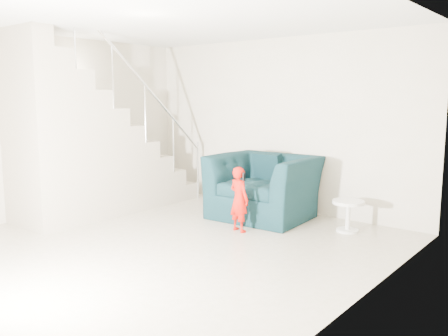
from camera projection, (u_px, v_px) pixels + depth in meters
The scene contains 12 objects.
floor at pixel (151, 249), 5.62m from camera, with size 5.50×5.50×0.00m, color gray.
ceiling at pixel (145, 14), 5.22m from camera, with size 5.50×5.50×0.00m, color silver.
back_wall at pixel (278, 125), 7.54m from camera, with size 5.00×5.00×0.00m, color #B7AE95.
left_wall at pixel (33, 127), 6.97m from camera, with size 5.50×5.50×0.00m, color #B7AE95.
right_wall at pixel (355, 152), 3.87m from camera, with size 5.50×5.50×0.00m, color #B7AE95.
armchair at pixel (264, 187), 7.06m from camera, with size 1.43×1.25×0.93m, color black.
toddler at pixel (239, 199), 6.32m from camera, with size 0.32×0.21×0.88m, color #9B1005.
side_table at pixel (348, 211), 6.32m from camera, with size 0.42×0.42×0.42m.
staircase at pixel (86, 153), 7.15m from camera, with size 1.02×3.03×3.62m.
cushion at pixel (268, 167), 7.36m from camera, with size 0.47×0.13×0.45m, color black.
throw at pixel (235, 174), 7.46m from camera, with size 0.06×0.55×0.62m, color black.
phone at pixel (244, 177), 6.15m from camera, with size 0.02×0.05×0.10m, color black.
Camera 1 is at (4.08, -3.66, 1.80)m, focal length 38.00 mm.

